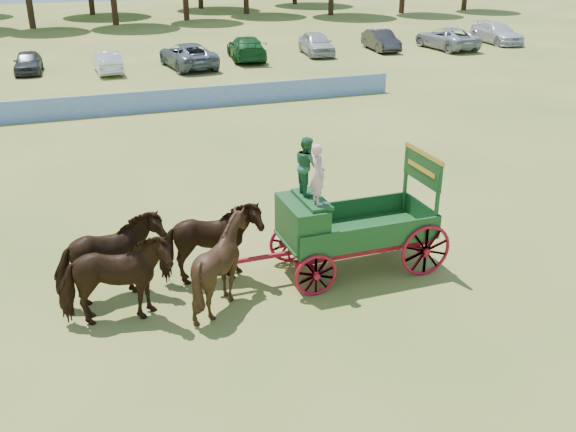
{
  "coord_description": "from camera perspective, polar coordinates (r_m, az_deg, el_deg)",
  "views": [
    {
      "loc": [
        -5.18,
        -13.7,
        8.0
      ],
      "look_at": [
        0.01,
        0.73,
        1.3
      ],
      "focal_mm": 40.0,
      "sensor_mm": 36.0,
      "label": 1
    }
  ],
  "objects": [
    {
      "name": "horse_wheel_right",
      "position": [
        15.89,
        -6.92,
        -2.46
      ],
      "size": [
        2.57,
        1.27,
        2.13
      ],
      "primitive_type": "imported",
      "rotation": [
        0.0,
        0.0,
        1.52
      ],
      "color": "#331F0E",
      "rests_on": "ground"
    },
    {
      "name": "horse_lead_right",
      "position": [
        15.61,
        -15.52,
        -3.7
      ],
      "size": [
        2.72,
        1.71,
        2.13
      ],
      "primitive_type": "imported",
      "rotation": [
        0.0,
        0.0,
        1.81
      ],
      "color": "#331F0E",
      "rests_on": "ground"
    },
    {
      "name": "farm_dray",
      "position": [
        16.06,
        3.83,
        -0.05
      ],
      "size": [
        5.99,
        2.0,
        3.62
      ],
      "color": "#AA1125",
      "rests_on": "ground"
    },
    {
      "name": "horse_lead_left",
      "position": [
        14.64,
        -15.11,
        -5.58
      ],
      "size": [
        2.6,
        1.34,
        2.13
      ],
      "primitive_type": "imported",
      "rotation": [
        0.0,
        0.0,
        1.49
      ],
      "color": "#331F0E",
      "rests_on": "ground"
    },
    {
      "name": "parked_cars",
      "position": [
        45.11,
        -9.28,
        14.1
      ],
      "size": [
        57.24,
        7.87,
        1.64
      ],
      "color": "silver",
      "rests_on": "ground"
    },
    {
      "name": "ground",
      "position": [
        16.69,
        0.83,
        -5.04
      ],
      "size": [
        160.0,
        160.0,
        0.0
      ],
      "primitive_type": "plane",
      "color": "#9A8945",
      "rests_on": "ground"
    },
    {
      "name": "sponsor_banner",
      "position": [
        32.84,
        -12.13,
        9.93
      ],
      "size": [
        26.0,
        0.08,
        1.05
      ],
      "primitive_type": "cube",
      "color": "blue",
      "rests_on": "ground"
    },
    {
      "name": "horse_wheel_left",
      "position": [
        14.93,
        -5.94,
        -4.21
      ],
      "size": [
        2.09,
        1.89,
        2.13
      ],
      "primitive_type": "imported",
      "rotation": [
        0.0,
        0.0,
        1.66
      ],
      "color": "#331F0E",
      "rests_on": "ground"
    }
  ]
}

